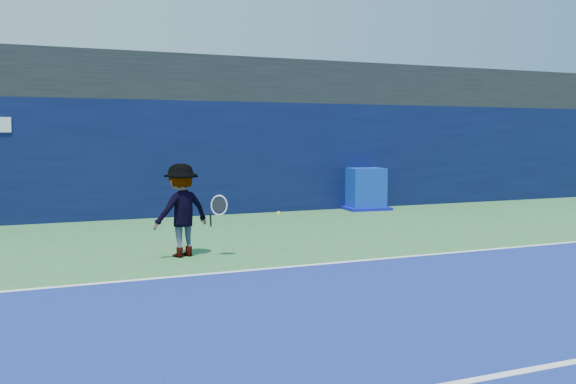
% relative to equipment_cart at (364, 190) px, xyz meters
% --- Properties ---
extents(ground, '(80.00, 80.00, 0.00)m').
position_rel_equipment_cart_xyz_m(ground, '(-4.49, -9.72, -0.54)').
color(ground, '#337139').
rests_on(ground, ground).
extents(baseline, '(24.00, 0.10, 0.01)m').
position_rel_equipment_cart_xyz_m(baseline, '(-4.49, -6.72, -0.53)').
color(baseline, white).
rests_on(baseline, ground).
extents(service_line, '(24.00, 0.10, 0.01)m').
position_rel_equipment_cart_xyz_m(service_line, '(-4.49, -11.72, -0.53)').
color(service_line, white).
rests_on(service_line, ground).
extents(stadium_band, '(36.00, 3.00, 1.20)m').
position_rel_equipment_cart_xyz_m(stadium_band, '(-4.49, 1.78, 3.06)').
color(stadium_band, black).
rests_on(stadium_band, back_wall_assembly).
extents(back_wall_assembly, '(36.00, 1.03, 3.00)m').
position_rel_equipment_cart_xyz_m(back_wall_assembly, '(-4.50, 0.78, 0.96)').
color(back_wall_assembly, '#091136').
rests_on(back_wall_assembly, ground).
extents(equipment_cart, '(1.34, 1.34, 1.18)m').
position_rel_equipment_cart_xyz_m(equipment_cart, '(0.00, 0.00, 0.00)').
color(equipment_cart, '#0B2EA5').
rests_on(equipment_cart, ground).
extents(tennis_player, '(1.33, 0.89, 1.61)m').
position_rel_equipment_cart_xyz_m(tennis_player, '(-6.56, -5.12, 0.27)').
color(tennis_player, white).
rests_on(tennis_player, ground).
extents(tennis_ball, '(0.06, 0.06, 0.06)m').
position_rel_equipment_cart_xyz_m(tennis_ball, '(-4.83, -5.33, 0.16)').
color(tennis_ball, yellow).
rests_on(tennis_ball, ground).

